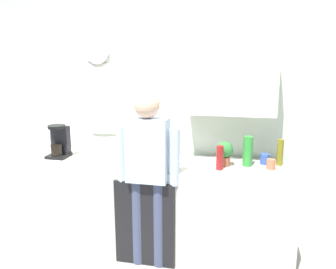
{
  "coord_description": "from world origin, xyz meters",
  "views": [
    {
      "loc": [
        0.79,
        -2.74,
        1.88
      ],
      "look_at": [
        0.13,
        0.25,
        1.19
      ],
      "focal_mm": 36.32,
      "sensor_mm": 36.0,
      "label": 1
    }
  ],
  "objects_px": {
    "bottle_clear_soda": "(248,151)",
    "storage_canister": "(112,146)",
    "potted_plant": "(225,152)",
    "cup_blue_mug": "(265,159)",
    "bottle_olive_oil": "(280,152)",
    "bottle_red_vinegar": "(220,158)",
    "mixing_bowl": "(148,152)",
    "person_at_sink": "(148,167)",
    "cup_terracotta_mug": "(271,164)",
    "coffee_maker": "(59,143)"
  },
  "relations": [
    {
      "from": "cup_terracotta_mug",
      "to": "storage_canister",
      "type": "relative_size",
      "value": 0.54
    },
    {
      "from": "potted_plant",
      "to": "cup_blue_mug",
      "type": "bearing_deg",
      "value": 19.19
    },
    {
      "from": "mixing_bowl",
      "to": "storage_canister",
      "type": "xyz_separation_m",
      "value": [
        -0.38,
        -0.02,
        0.05
      ]
    },
    {
      "from": "cup_blue_mug",
      "to": "potted_plant",
      "type": "distance_m",
      "value": 0.4
    },
    {
      "from": "cup_blue_mug",
      "to": "person_at_sink",
      "type": "relative_size",
      "value": 0.06
    },
    {
      "from": "bottle_red_vinegar",
      "to": "coffee_maker",
      "type": "bearing_deg",
      "value": 177.66
    },
    {
      "from": "bottle_olive_oil",
      "to": "storage_canister",
      "type": "relative_size",
      "value": 1.47
    },
    {
      "from": "bottle_olive_oil",
      "to": "potted_plant",
      "type": "relative_size",
      "value": 1.09
    },
    {
      "from": "bottle_red_vinegar",
      "to": "cup_blue_mug",
      "type": "bearing_deg",
      "value": 32.03
    },
    {
      "from": "bottle_clear_soda",
      "to": "person_at_sink",
      "type": "height_order",
      "value": "person_at_sink"
    },
    {
      "from": "coffee_maker",
      "to": "potted_plant",
      "type": "xyz_separation_m",
      "value": [
        1.66,
        0.06,
        -0.01
      ]
    },
    {
      "from": "bottle_red_vinegar",
      "to": "bottle_olive_oil",
      "type": "bearing_deg",
      "value": 24.93
    },
    {
      "from": "coffee_maker",
      "to": "cup_blue_mug",
      "type": "relative_size",
      "value": 3.3
    },
    {
      "from": "coffee_maker",
      "to": "person_at_sink",
      "type": "relative_size",
      "value": 0.21
    },
    {
      "from": "coffee_maker",
      "to": "cup_terracotta_mug",
      "type": "relative_size",
      "value": 3.59
    },
    {
      "from": "storage_canister",
      "to": "bottle_clear_soda",
      "type": "bearing_deg",
      "value": -4.37
    },
    {
      "from": "bottle_clear_soda",
      "to": "coffee_maker",
      "type": "bearing_deg",
      "value": -176.84
    },
    {
      "from": "cup_blue_mug",
      "to": "cup_terracotta_mug",
      "type": "distance_m",
      "value": 0.15
    },
    {
      "from": "cup_terracotta_mug",
      "to": "person_at_sink",
      "type": "distance_m",
      "value": 1.11
    },
    {
      "from": "cup_terracotta_mug",
      "to": "potted_plant",
      "type": "bearing_deg",
      "value": 177.78
    },
    {
      "from": "potted_plant",
      "to": "mixing_bowl",
      "type": "bearing_deg",
      "value": 168.2
    },
    {
      "from": "person_at_sink",
      "to": "mixing_bowl",
      "type": "bearing_deg",
      "value": 116.78
    },
    {
      "from": "bottle_olive_oil",
      "to": "bottle_clear_soda",
      "type": "relative_size",
      "value": 0.89
    },
    {
      "from": "bottle_olive_oil",
      "to": "potted_plant",
      "type": "height_order",
      "value": "bottle_olive_oil"
    },
    {
      "from": "mixing_bowl",
      "to": "storage_canister",
      "type": "relative_size",
      "value": 1.29
    },
    {
      "from": "bottle_clear_soda",
      "to": "storage_canister",
      "type": "bearing_deg",
      "value": 175.63
    },
    {
      "from": "coffee_maker",
      "to": "mixing_bowl",
      "type": "relative_size",
      "value": 1.5
    },
    {
      "from": "bottle_red_vinegar",
      "to": "mixing_bowl",
      "type": "distance_m",
      "value": 0.81
    },
    {
      "from": "bottle_red_vinegar",
      "to": "person_at_sink",
      "type": "relative_size",
      "value": 0.14
    },
    {
      "from": "coffee_maker",
      "to": "potted_plant",
      "type": "bearing_deg",
      "value": 2.08
    },
    {
      "from": "cup_blue_mug",
      "to": "storage_canister",
      "type": "distance_m",
      "value": 1.54
    },
    {
      "from": "coffee_maker",
      "to": "storage_canister",
      "type": "bearing_deg",
      "value": 23.09
    },
    {
      "from": "cup_terracotta_mug",
      "to": "mixing_bowl",
      "type": "distance_m",
      "value": 1.22
    },
    {
      "from": "cup_blue_mug",
      "to": "storage_canister",
      "type": "height_order",
      "value": "storage_canister"
    },
    {
      "from": "coffee_maker",
      "to": "bottle_red_vinegar",
      "type": "height_order",
      "value": "coffee_maker"
    },
    {
      "from": "person_at_sink",
      "to": "cup_terracotta_mug",
      "type": "bearing_deg",
      "value": 27.33
    },
    {
      "from": "coffee_maker",
      "to": "bottle_clear_soda",
      "type": "relative_size",
      "value": 1.18
    },
    {
      "from": "cup_blue_mug",
      "to": "potted_plant",
      "type": "xyz_separation_m",
      "value": [
        -0.37,
        -0.13,
        0.08
      ]
    },
    {
      "from": "bottle_clear_soda",
      "to": "cup_blue_mug",
      "type": "relative_size",
      "value": 2.8
    },
    {
      "from": "cup_blue_mug",
      "to": "bottle_clear_soda",
      "type": "bearing_deg",
      "value": -152.31
    },
    {
      "from": "cup_terracotta_mug",
      "to": "coffee_maker",
      "type": "bearing_deg",
      "value": -178.78
    },
    {
      "from": "potted_plant",
      "to": "storage_canister",
      "type": "distance_m",
      "value": 1.18
    },
    {
      "from": "mixing_bowl",
      "to": "person_at_sink",
      "type": "relative_size",
      "value": 0.14
    },
    {
      "from": "mixing_bowl",
      "to": "person_at_sink",
      "type": "xyz_separation_m",
      "value": [
        0.14,
        -0.5,
        0.01
      ]
    },
    {
      "from": "bottle_olive_oil",
      "to": "storage_canister",
      "type": "height_order",
      "value": "bottle_olive_oil"
    },
    {
      "from": "bottle_olive_oil",
      "to": "bottle_clear_soda",
      "type": "bearing_deg",
      "value": -164.57
    },
    {
      "from": "bottle_red_vinegar",
      "to": "cup_blue_mug",
      "type": "xyz_separation_m",
      "value": [
        0.41,
        0.25,
        -0.06
      ]
    },
    {
      "from": "cup_terracotta_mug",
      "to": "potted_plant",
      "type": "height_order",
      "value": "potted_plant"
    },
    {
      "from": "bottle_clear_soda",
      "to": "person_at_sink",
      "type": "bearing_deg",
      "value": -156.43
    },
    {
      "from": "bottle_red_vinegar",
      "to": "cup_blue_mug",
      "type": "distance_m",
      "value": 0.48
    }
  ]
}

